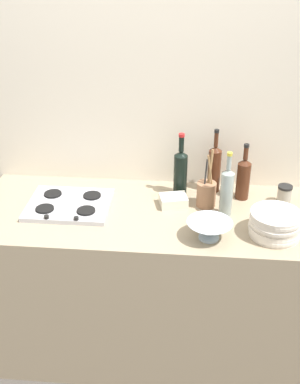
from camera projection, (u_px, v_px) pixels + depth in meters
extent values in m
plane|color=#47423D|center=(150.00, 341.00, 2.95)|extent=(6.00, 6.00, 0.00)
cube|color=tan|center=(150.00, 282.00, 2.73)|extent=(1.80, 0.70, 0.90)
cube|color=beige|center=(156.00, 144.00, 2.74)|extent=(1.90, 0.06, 2.24)
cube|color=#B2B2B7|center=(69.00, 205.00, 2.56)|extent=(0.43, 0.35, 0.02)
cylinder|color=black|center=(45.00, 209.00, 2.49)|extent=(0.09, 0.09, 0.01)
cylinder|color=black|center=(86.00, 211.00, 2.47)|extent=(0.09, 0.09, 0.01)
cylinder|color=black|center=(53.00, 194.00, 2.63)|extent=(0.09, 0.09, 0.01)
cylinder|color=black|center=(92.00, 196.00, 2.61)|extent=(0.09, 0.09, 0.01)
cylinder|color=black|center=(46.00, 217.00, 2.42)|extent=(0.02, 0.02, 0.02)
cylinder|color=black|center=(76.00, 218.00, 2.40)|extent=(0.02, 0.02, 0.02)
cylinder|color=silver|center=(274.00, 234.00, 2.33)|extent=(0.24, 0.24, 0.01)
cylinder|color=silver|center=(274.00, 232.00, 2.32)|extent=(0.24, 0.24, 0.01)
cylinder|color=silver|center=(274.00, 229.00, 2.31)|extent=(0.24, 0.24, 0.01)
cylinder|color=silver|center=(274.00, 227.00, 2.31)|extent=(0.24, 0.24, 0.01)
cylinder|color=silver|center=(276.00, 224.00, 2.30)|extent=(0.24, 0.24, 0.01)
cylinder|color=silver|center=(275.00, 222.00, 2.29)|extent=(0.24, 0.24, 0.01)
cylinder|color=silver|center=(275.00, 219.00, 2.29)|extent=(0.24, 0.24, 0.01)
cylinder|color=silver|center=(277.00, 217.00, 2.28)|extent=(0.24, 0.24, 0.01)
cylinder|color=silver|center=(276.00, 214.00, 2.27)|extent=(0.24, 0.24, 0.01)
cylinder|color=gray|center=(226.00, 194.00, 2.44)|extent=(0.06, 0.06, 0.23)
cone|color=gray|center=(228.00, 171.00, 2.38)|extent=(0.06, 0.06, 0.02)
cylinder|color=gray|center=(229.00, 162.00, 2.36)|extent=(0.02, 0.02, 0.07)
cylinder|color=gold|center=(230.00, 154.00, 2.33)|extent=(0.03, 0.03, 0.02)
cylinder|color=#472314|center=(214.00, 171.00, 2.67)|extent=(0.07, 0.07, 0.24)
cone|color=#472314|center=(216.00, 149.00, 2.60)|extent=(0.07, 0.07, 0.02)
cylinder|color=#472314|center=(216.00, 140.00, 2.58)|extent=(0.02, 0.02, 0.08)
cylinder|color=black|center=(217.00, 131.00, 2.56)|extent=(0.03, 0.03, 0.02)
cylinder|color=black|center=(180.00, 175.00, 2.63)|extent=(0.07, 0.07, 0.23)
cone|color=black|center=(181.00, 153.00, 2.57)|extent=(0.07, 0.07, 0.03)
cylinder|color=black|center=(181.00, 144.00, 2.55)|extent=(0.03, 0.03, 0.08)
cylinder|color=#B21E1E|center=(182.00, 135.00, 2.52)|extent=(0.03, 0.03, 0.02)
cylinder|color=#472314|center=(243.00, 181.00, 2.60)|extent=(0.07, 0.07, 0.20)
cone|color=#472314|center=(245.00, 162.00, 2.55)|extent=(0.07, 0.07, 0.03)
cylinder|color=#472314|center=(246.00, 153.00, 2.52)|extent=(0.02, 0.02, 0.07)
cylinder|color=black|center=(247.00, 146.00, 2.50)|extent=(0.03, 0.03, 0.02)
cylinder|color=silver|center=(209.00, 237.00, 2.31)|extent=(0.10, 0.10, 0.01)
cone|color=silver|center=(209.00, 229.00, 2.29)|extent=(0.21, 0.21, 0.08)
cube|color=silver|center=(173.00, 201.00, 2.56)|extent=(0.16, 0.14, 0.05)
cylinder|color=#996B4C|center=(206.00, 194.00, 2.54)|extent=(0.10, 0.10, 0.13)
cylinder|color=#997247|center=(210.00, 174.00, 2.50)|extent=(0.03, 0.05, 0.25)
cylinder|color=#997247|center=(211.00, 176.00, 2.49)|extent=(0.05, 0.01, 0.24)
cylinder|color=#262626|center=(205.00, 179.00, 2.50)|extent=(0.02, 0.04, 0.20)
cylinder|color=#9E998C|center=(284.00, 196.00, 2.58)|extent=(0.07, 0.07, 0.09)
cylinder|color=black|center=(285.00, 187.00, 2.55)|extent=(0.08, 0.08, 0.01)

